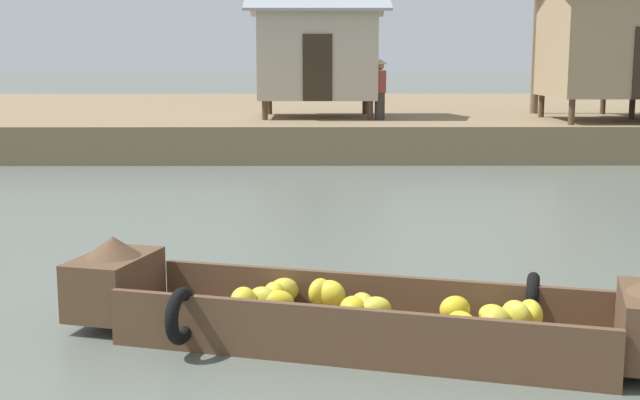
% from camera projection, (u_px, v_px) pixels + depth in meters
% --- Properties ---
extents(ground_plane, '(300.00, 300.00, 0.00)m').
position_uv_depth(ground_plane, '(329.00, 237.00, 12.64)').
color(ground_plane, '#596056').
extents(riverbank_strip, '(160.00, 20.00, 0.96)m').
position_uv_depth(riverbank_strip, '(320.00, 118.00, 30.76)').
color(riverbank_strip, '#7F6B4C').
rests_on(riverbank_strip, ground).
extents(banana_boat, '(5.81, 2.59, 0.89)m').
position_uv_depth(banana_boat, '(363.00, 313.00, 7.82)').
color(banana_boat, brown).
rests_on(banana_boat, ground).
extents(stilt_house_left, '(4.01, 3.30, 3.61)m').
position_uv_depth(stilt_house_left, '(317.00, 52.00, 24.15)').
color(stilt_house_left, '#4C3826').
rests_on(stilt_house_left, riverbank_strip).
extents(stilt_house_mid_left, '(4.75, 3.79, 4.24)m').
position_uv_depth(stilt_house_mid_left, '(627.00, 40.00, 22.59)').
color(stilt_house_mid_left, '#4C3826').
rests_on(stilt_house_mid_left, riverbank_strip).
extents(vendor_person, '(0.44, 0.44, 1.66)m').
position_uv_depth(vendor_person, '(380.00, 86.00, 23.14)').
color(vendor_person, '#332D28').
rests_on(vendor_person, riverbank_strip).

